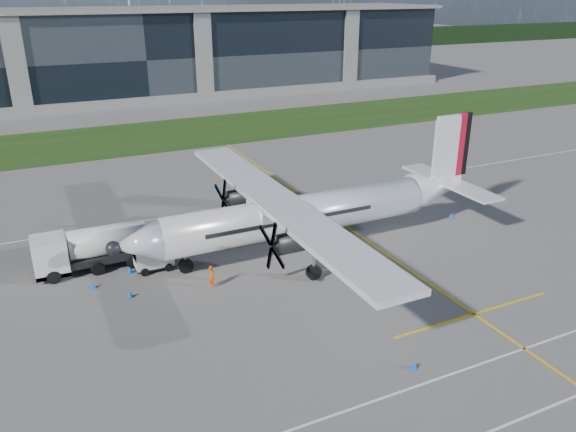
{
  "coord_description": "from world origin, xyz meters",
  "views": [
    {
      "loc": [
        -20.3,
        -28.08,
        18.74
      ],
      "look_at": [
        -3.74,
        6.71,
        3.1
      ],
      "focal_mm": 35.0,
      "sensor_mm": 36.0,
      "label": 1
    }
  ],
  "objects_px": {
    "safety_cone_portwing": "(414,365)",
    "baggage_tug": "(154,258)",
    "safety_cone_fwd": "(93,285)",
    "safety_cone_tail": "(451,216)",
    "safety_cone_stbdwing": "(216,189)",
    "fuel_tanker_truck": "(83,250)",
    "ground_crew_person": "(212,275)",
    "pylon_east": "(342,0)",
    "safety_cone_nose_port": "(130,294)",
    "safety_cone_nose_stbd": "(130,270)",
    "turboprop_aircraft": "(311,191)"
  },
  "relations": [
    {
      "from": "safety_cone_portwing",
      "to": "baggage_tug",
      "type": "bearing_deg",
      "value": 119.44
    },
    {
      "from": "safety_cone_fwd",
      "to": "safety_cone_tail",
      "type": "relative_size",
      "value": 1.0
    },
    {
      "from": "safety_cone_portwing",
      "to": "safety_cone_stbdwing",
      "type": "bearing_deg",
      "value": 90.85
    },
    {
      "from": "fuel_tanker_truck",
      "to": "ground_crew_person",
      "type": "relative_size",
      "value": 4.4
    },
    {
      "from": "pylon_east",
      "to": "baggage_tug",
      "type": "xyz_separation_m",
      "value": [
        -98.51,
        -141.41,
        -14.15
      ]
    },
    {
      "from": "safety_cone_portwing",
      "to": "safety_cone_nose_port",
      "type": "distance_m",
      "value": 18.57
    },
    {
      "from": "safety_cone_nose_stbd",
      "to": "safety_cone_stbdwing",
      "type": "bearing_deg",
      "value": 51.18
    },
    {
      "from": "pylon_east",
      "to": "safety_cone_stbdwing",
      "type": "relative_size",
      "value": 60.0
    },
    {
      "from": "baggage_tug",
      "to": "safety_cone_nose_stbd",
      "type": "height_order",
      "value": "baggage_tug"
    },
    {
      "from": "safety_cone_portwing",
      "to": "safety_cone_nose_port",
      "type": "xyz_separation_m",
      "value": [
        -12.16,
        14.04,
        0.0
      ]
    },
    {
      "from": "pylon_east",
      "to": "turboprop_aircraft",
      "type": "height_order",
      "value": "pylon_east"
    },
    {
      "from": "baggage_tug",
      "to": "safety_cone_stbdwing",
      "type": "xyz_separation_m",
      "value": [
        9.34,
        13.89,
        -0.6
      ]
    },
    {
      "from": "turboprop_aircraft",
      "to": "safety_cone_stbdwing",
      "type": "xyz_separation_m",
      "value": [
        -2.51,
        15.43,
        -4.39
      ]
    },
    {
      "from": "pylon_east",
      "to": "safety_cone_nose_stbd",
      "type": "distance_m",
      "value": 173.82
    },
    {
      "from": "turboprop_aircraft",
      "to": "safety_cone_portwing",
      "type": "bearing_deg",
      "value": -97.36
    },
    {
      "from": "ground_crew_person",
      "to": "safety_cone_fwd",
      "type": "height_order",
      "value": "ground_crew_person"
    },
    {
      "from": "pylon_east",
      "to": "turboprop_aircraft",
      "type": "bearing_deg",
      "value": -121.23
    },
    {
      "from": "pylon_east",
      "to": "safety_cone_tail",
      "type": "height_order",
      "value": "pylon_east"
    },
    {
      "from": "safety_cone_fwd",
      "to": "safety_cone_tail",
      "type": "height_order",
      "value": "same"
    },
    {
      "from": "turboprop_aircraft",
      "to": "fuel_tanker_truck",
      "type": "relative_size",
      "value": 3.76
    },
    {
      "from": "fuel_tanker_truck",
      "to": "safety_cone_nose_port",
      "type": "relative_size",
      "value": 16.46
    },
    {
      "from": "safety_cone_stbdwing",
      "to": "turboprop_aircraft",
      "type": "bearing_deg",
      "value": -80.75
    },
    {
      "from": "turboprop_aircraft",
      "to": "safety_cone_nose_port",
      "type": "distance_m",
      "value": 14.98
    },
    {
      "from": "safety_cone_nose_port",
      "to": "safety_cone_portwing",
      "type": "bearing_deg",
      "value": -49.11
    },
    {
      "from": "pylon_east",
      "to": "fuel_tanker_truck",
      "type": "xyz_separation_m",
      "value": [
        -103.02,
        -139.41,
        -13.46
      ]
    },
    {
      "from": "baggage_tug",
      "to": "safety_cone_nose_port",
      "type": "bearing_deg",
      "value": -125.23
    },
    {
      "from": "safety_cone_portwing",
      "to": "fuel_tanker_truck",
      "type": "bearing_deg",
      "value": 126.47
    },
    {
      "from": "fuel_tanker_truck",
      "to": "safety_cone_stbdwing",
      "type": "relative_size",
      "value": 16.46
    },
    {
      "from": "pylon_east",
      "to": "safety_cone_portwing",
      "type": "relative_size",
      "value": 60.0
    },
    {
      "from": "baggage_tug",
      "to": "safety_cone_portwing",
      "type": "xyz_separation_m",
      "value": [
        9.81,
        -17.37,
        -0.6
      ]
    },
    {
      "from": "pylon_east",
      "to": "safety_cone_tail",
      "type": "bearing_deg",
      "value": -116.95
    },
    {
      "from": "fuel_tanker_truck",
      "to": "safety_cone_nose_port",
      "type": "height_order",
      "value": "fuel_tanker_truck"
    },
    {
      "from": "safety_cone_fwd",
      "to": "safety_cone_tail",
      "type": "xyz_separation_m",
      "value": [
        30.15,
        -0.61,
        0.0
      ]
    },
    {
      "from": "fuel_tanker_truck",
      "to": "safety_cone_nose_stbd",
      "type": "bearing_deg",
      "value": -33.36
    },
    {
      "from": "safety_cone_fwd",
      "to": "ground_crew_person",
      "type": "bearing_deg",
      "value": -24.52
    },
    {
      "from": "turboprop_aircraft",
      "to": "baggage_tug",
      "type": "bearing_deg",
      "value": 172.62
    },
    {
      "from": "safety_cone_tail",
      "to": "safety_cone_nose_port",
      "type": "xyz_separation_m",
      "value": [
        -28.12,
        -1.68,
        0.0
      ]
    },
    {
      "from": "safety_cone_fwd",
      "to": "safety_cone_tail",
      "type": "bearing_deg",
      "value": -1.17
    },
    {
      "from": "ground_crew_person",
      "to": "safety_cone_fwd",
      "type": "bearing_deg",
      "value": 54.95
    },
    {
      "from": "turboprop_aircraft",
      "to": "safety_cone_nose_stbd",
      "type": "relative_size",
      "value": 61.89
    },
    {
      "from": "baggage_tug",
      "to": "safety_cone_nose_port",
      "type": "relative_size",
      "value": 5.68
    },
    {
      "from": "safety_cone_tail",
      "to": "fuel_tanker_truck",
      "type": "bearing_deg",
      "value": 173.12
    },
    {
      "from": "baggage_tug",
      "to": "safety_cone_stbdwing",
      "type": "bearing_deg",
      "value": 56.09
    },
    {
      "from": "baggage_tug",
      "to": "safety_cone_nose_stbd",
      "type": "distance_m",
      "value": 1.82
    },
    {
      "from": "fuel_tanker_truck",
      "to": "safety_cone_tail",
      "type": "relative_size",
      "value": 16.46
    },
    {
      "from": "ground_crew_person",
      "to": "safety_cone_nose_port",
      "type": "distance_m",
      "value": 5.41
    },
    {
      "from": "ground_crew_person",
      "to": "safety_cone_tail",
      "type": "xyz_separation_m",
      "value": [
        22.85,
        2.71,
        -0.69
      ]
    },
    {
      "from": "safety_cone_stbdwing",
      "to": "safety_cone_portwing",
      "type": "height_order",
      "value": "same"
    },
    {
      "from": "ground_crew_person",
      "to": "safety_cone_nose_port",
      "type": "height_order",
      "value": "ground_crew_person"
    },
    {
      "from": "fuel_tanker_truck",
      "to": "ground_crew_person",
      "type": "xyz_separation_m",
      "value": [
        7.43,
        -6.37,
        -0.61
      ]
    }
  ]
}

